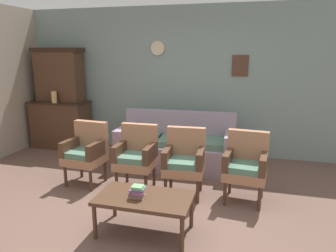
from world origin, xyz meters
The scene contains 12 objects.
ground_plane centered at (0.00, 0.00, 0.00)m, with size 7.68×7.68×0.00m, color brown.
wall_back_with_decor centered at (0.00, 2.63, 1.35)m, with size 6.40×0.09×2.70m.
side_cabinet centered at (-2.54, 2.25, 0.47)m, with size 1.16×0.55×0.93m.
cabinet_upper_hutch centered at (-2.54, 2.33, 1.45)m, with size 0.99×0.38×1.03m.
vase_on_cabinet centered at (-2.52, 2.06, 1.04)m, with size 0.10×0.10×0.22m, color tan.
floral_couch centered at (-0.04, 1.76, 0.33)m, with size 1.94×0.87×0.90m.
armchair_row_middle centered at (-1.14, 0.76, 0.50)m, with size 0.56×0.53×0.90m.
armchair_by_doorway centered at (-0.38, 0.79, 0.50)m, with size 0.53×0.50×0.90m.
armchair_near_cabinet centered at (0.31, 0.77, 0.50)m, with size 0.55×0.52×0.90m.
armchair_near_couch_end centered at (1.11, 0.79, 0.50)m, with size 0.56×0.54×0.90m.
coffee_table centered at (0.10, -0.27, 0.38)m, with size 1.00×0.56×0.42m.
book_stack_on_table centered at (0.05, -0.31, 0.49)m, with size 0.16×0.12×0.14m.
Camera 1 is at (1.13, -3.12, 1.91)m, focal length 33.56 mm.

